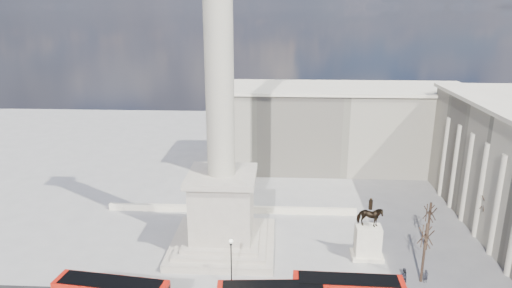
{
  "coord_description": "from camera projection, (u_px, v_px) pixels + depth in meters",
  "views": [
    {
      "loc": [
        7.46,
        -50.99,
        31.79
      ],
      "look_at": [
        4.63,
        3.26,
        15.43
      ],
      "focal_mm": 32.0,
      "sensor_mm": 36.0,
      "label": 1
    }
  ],
  "objects": [
    {
      "name": "pedestrian_standing",
      "position": [
        404.0,
        275.0,
        54.55
      ],
      "size": [
        1.18,
        1.1,
        1.94
      ],
      "primitive_type": "imported",
      "rotation": [
        0.0,
        0.0,
        3.66
      ],
      "color": "black",
      "rests_on": "ground"
    },
    {
      "name": "bare_tree_near",
      "position": [
        426.0,
        234.0,
        53.24
      ],
      "size": [
        1.85,
        1.85,
        8.09
      ],
      "rotation": [
        0.0,
        0.0,
        0.23
      ],
      "color": "#332319",
      "rests_on": "ground"
    },
    {
      "name": "bare_tree_mid",
      "position": [
        430.0,
        211.0,
        60.68
      ],
      "size": [
        1.92,
        1.92,
        7.28
      ],
      "rotation": [
        0.0,
        0.0,
        0.02
      ],
      "color": "#332319",
      "rests_on": "ground"
    },
    {
      "name": "bare_tree_far",
      "position": [
        488.0,
        201.0,
        63.13
      ],
      "size": [
        1.88,
        1.88,
        7.66
      ],
      "rotation": [
        0.0,
        0.0,
        0.39
      ],
      "color": "#332319",
      "rests_on": "ground"
    },
    {
      "name": "victorian_lamp",
      "position": [
        231.0,
        258.0,
        53.36
      ],
      "size": [
        0.52,
        0.52,
        6.05
      ],
      "rotation": [
        0.0,
        0.0,
        0.34
      ],
      "color": "black",
      "rests_on": "ground"
    },
    {
      "name": "pedestrian_crossing",
      "position": [
        371.0,
        282.0,
        53.41
      ],
      "size": [
        0.76,
        1.14,
        1.8
      ],
      "primitive_type": "imported",
      "rotation": [
        0.0,
        0.0,
        1.9
      ],
      "color": "black",
      "rests_on": "ground"
    },
    {
      "name": "pedestrian_walking",
      "position": [
        426.0,
        276.0,
        54.62
      ],
      "size": [
        0.71,
        0.58,
        1.67
      ],
      "primitive_type": "imported",
      "rotation": [
        0.0,
        0.0,
        0.35
      ],
      "color": "black",
      "rests_on": "ground"
    },
    {
      "name": "equestrian_statue",
      "position": [
        368.0,
        237.0,
        59.53
      ],
      "size": [
        4.09,
        3.07,
        8.49
      ],
      "color": "beige",
      "rests_on": "ground"
    },
    {
      "name": "balustrade_wall",
      "position": [
        231.0,
        209.0,
        73.44
      ],
      "size": [
        40.0,
        0.6,
        1.1
      ],
      "primitive_type": "cube",
      "color": "beige",
      "rests_on": "ground"
    },
    {
      "name": "building_northeast",
      "position": [
        340.0,
        127.0,
        93.15
      ],
      "size": [
        51.0,
        17.0,
        16.6
      ],
      "color": "#BDB49B",
      "rests_on": "ground"
    },
    {
      "name": "ground",
      "position": [
        219.0,
        266.0,
        58.3
      ],
      "size": [
        180.0,
        180.0,
        0.0
      ],
      "primitive_type": "plane",
      "color": "gray",
      "rests_on": "ground"
    },
    {
      "name": "nelsons_column",
      "position": [
        221.0,
        158.0,
        59.35
      ],
      "size": [
        14.0,
        14.0,
        49.85
      ],
      "color": "#B1A593",
      "rests_on": "ground"
    }
  ]
}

